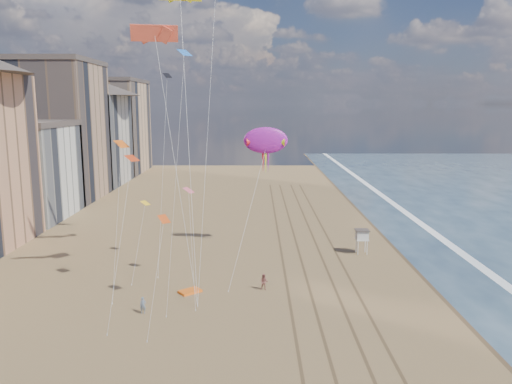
{
  "coord_description": "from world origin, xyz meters",
  "views": [
    {
      "loc": [
        -4.59,
        -32.69,
        19.86
      ],
      "look_at": [
        -4.63,
        26.0,
        9.5
      ],
      "focal_mm": 35.0,
      "sensor_mm": 36.0,
      "label": 1
    }
  ],
  "objects_px": {
    "lifeguard_stand": "(362,235)",
    "kite_flyer_b": "(264,282)",
    "grounded_kite": "(190,291)",
    "kite_flyer_a": "(143,305)",
    "show_kite": "(266,141)"
  },
  "relations": [
    {
      "from": "lifeguard_stand",
      "to": "kite_flyer_b",
      "type": "distance_m",
      "value": 18.99
    },
    {
      "from": "show_kite",
      "to": "kite_flyer_a",
      "type": "relative_size",
      "value": 13.14
    },
    {
      "from": "grounded_kite",
      "to": "show_kite",
      "type": "bearing_deg",
      "value": 24.3
    },
    {
      "from": "grounded_kite",
      "to": "kite_flyer_a",
      "type": "bearing_deg",
      "value": -163.2
    },
    {
      "from": "lifeguard_stand",
      "to": "show_kite",
      "type": "bearing_deg",
      "value": 171.12
    },
    {
      "from": "lifeguard_stand",
      "to": "grounded_kite",
      "type": "distance_m",
      "value": 25.64
    },
    {
      "from": "show_kite",
      "to": "kite_flyer_b",
      "type": "xyz_separation_m",
      "value": [
        -0.41,
        -15.44,
        -14.14
      ]
    },
    {
      "from": "grounded_kite",
      "to": "kite_flyer_b",
      "type": "height_order",
      "value": "kite_flyer_b"
    },
    {
      "from": "lifeguard_stand",
      "to": "kite_flyer_b",
      "type": "height_order",
      "value": "lifeguard_stand"
    },
    {
      "from": "grounded_kite",
      "to": "kite_flyer_a",
      "type": "xyz_separation_m",
      "value": [
        -3.79,
        -5.44,
        0.7
      ]
    },
    {
      "from": "lifeguard_stand",
      "to": "show_kite",
      "type": "xyz_separation_m",
      "value": [
        -12.92,
        2.02,
        12.49
      ]
    },
    {
      "from": "grounded_kite",
      "to": "kite_flyer_b",
      "type": "relative_size",
      "value": 1.24
    },
    {
      "from": "show_kite",
      "to": "kite_flyer_a",
      "type": "height_order",
      "value": "show_kite"
    },
    {
      "from": "lifeguard_stand",
      "to": "show_kite",
      "type": "relative_size",
      "value": 0.15
    },
    {
      "from": "show_kite",
      "to": "kite_flyer_b",
      "type": "relative_size",
      "value": 11.99
    }
  ]
}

